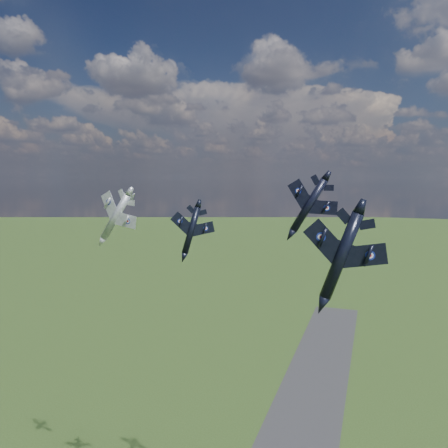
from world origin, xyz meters
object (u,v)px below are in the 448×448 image
(jet_lead_navy, at_px, (191,230))
(jet_left_silver, at_px, (116,217))
(jet_high_navy, at_px, (309,205))
(jet_right_navy, at_px, (341,256))

(jet_lead_navy, xyz_separation_m, jet_left_silver, (-19.42, 4.74, 1.57))
(jet_lead_navy, xyz_separation_m, jet_high_navy, (21.09, 4.31, 4.84))
(jet_lead_navy, relative_size, jet_right_navy, 0.84)
(jet_left_silver, bearing_deg, jet_lead_navy, -4.96)
(jet_right_navy, height_order, jet_left_silver, jet_left_silver)
(jet_right_navy, xyz_separation_m, jet_high_navy, (-7.68, 26.39, 4.21))
(jet_left_silver, bearing_deg, jet_high_navy, 8.14)
(jet_right_navy, distance_m, jet_left_silver, 55.16)
(jet_lead_navy, bearing_deg, jet_left_silver, 143.33)
(jet_right_navy, relative_size, jet_high_navy, 1.01)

